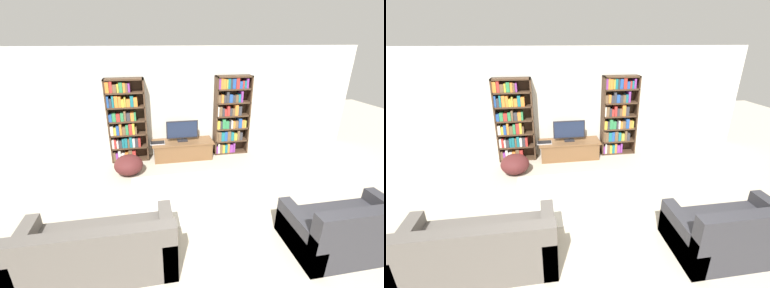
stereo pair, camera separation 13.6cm
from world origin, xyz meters
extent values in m
cube|color=silver|center=(0.00, 4.23, 1.30)|extent=(8.80, 0.06, 2.60)
cube|color=#422D1E|center=(-1.79, 4.03, 0.97)|extent=(0.04, 0.30, 1.95)
cube|color=#422D1E|center=(-0.96, 4.03, 0.97)|extent=(0.04, 0.30, 1.95)
cube|color=#422D1E|center=(-1.38, 4.16, 0.97)|extent=(0.87, 0.04, 1.95)
cube|color=#422D1E|center=(-1.38, 4.03, 1.93)|extent=(0.87, 0.30, 0.04)
cube|color=#422D1E|center=(-1.38, 4.03, 0.02)|extent=(0.83, 0.30, 0.04)
cube|color=brown|center=(-1.75, 4.02, 0.14)|extent=(0.06, 0.24, 0.21)
cube|color=#7F338C|center=(-1.69, 4.02, 0.13)|extent=(0.06, 0.24, 0.18)
cube|color=silver|center=(-1.63, 4.02, 0.16)|extent=(0.05, 0.24, 0.25)
cube|color=silver|center=(-1.55, 4.02, 0.12)|extent=(0.08, 0.24, 0.17)
cube|color=orange|center=(-1.46, 4.02, 0.13)|extent=(0.08, 0.24, 0.18)
cube|color=brown|center=(-1.37, 4.02, 0.16)|extent=(0.08, 0.24, 0.25)
cube|color=#B72D28|center=(-1.29, 4.02, 0.15)|extent=(0.08, 0.24, 0.22)
cube|color=#422D1E|center=(-1.38, 4.03, 0.34)|extent=(0.83, 0.30, 0.04)
cube|color=silver|center=(-1.75, 4.02, 0.47)|extent=(0.05, 0.24, 0.21)
cube|color=#B72D28|center=(-1.69, 4.02, 0.46)|extent=(0.04, 0.24, 0.21)
cube|color=silver|center=(-1.64, 4.02, 0.45)|extent=(0.04, 0.24, 0.17)
cube|color=#333338|center=(-1.58, 4.02, 0.45)|extent=(0.07, 0.24, 0.17)
cube|color=#196B75|center=(-1.51, 4.02, 0.47)|extent=(0.05, 0.24, 0.21)
cube|color=#196B75|center=(-1.45, 4.02, 0.47)|extent=(0.06, 0.24, 0.22)
cube|color=brown|center=(-1.39, 4.02, 0.46)|extent=(0.04, 0.24, 0.21)
cube|color=#196B75|center=(-1.34, 4.02, 0.49)|extent=(0.06, 0.24, 0.25)
cube|color=silver|center=(-1.27, 4.02, 0.47)|extent=(0.05, 0.24, 0.21)
cube|color=#333338|center=(-1.21, 4.02, 0.47)|extent=(0.07, 0.24, 0.21)
cube|color=#B72D28|center=(-1.14, 4.02, 0.47)|extent=(0.05, 0.24, 0.21)
cube|color=#422D1E|center=(-1.38, 4.03, 0.67)|extent=(0.83, 0.30, 0.04)
cube|color=silver|center=(-1.74, 4.02, 0.79)|extent=(0.07, 0.24, 0.21)
cube|color=gold|center=(-1.67, 4.02, 0.77)|extent=(0.05, 0.24, 0.17)
cube|color=#234C99|center=(-1.61, 4.02, 0.79)|extent=(0.06, 0.24, 0.22)
cube|color=orange|center=(-1.54, 4.02, 0.82)|extent=(0.05, 0.24, 0.26)
cube|color=brown|center=(-1.47, 4.02, 0.78)|extent=(0.08, 0.24, 0.19)
cube|color=#2D7F47|center=(-1.40, 4.02, 0.80)|extent=(0.06, 0.24, 0.23)
cube|color=#B72D28|center=(-1.32, 4.02, 0.81)|extent=(0.08, 0.24, 0.25)
cube|color=gold|center=(-1.25, 4.02, 0.82)|extent=(0.05, 0.24, 0.26)
cube|color=brown|center=(-1.20, 4.02, 0.77)|extent=(0.04, 0.24, 0.17)
cube|color=#422D1E|center=(-1.38, 4.03, 0.99)|extent=(0.83, 0.30, 0.04)
cube|color=#234C99|center=(-1.74, 4.02, 1.09)|extent=(0.07, 0.24, 0.16)
cube|color=#2D7F47|center=(-1.66, 4.02, 1.10)|extent=(0.08, 0.24, 0.18)
cube|color=#B72D28|center=(-1.57, 4.02, 1.10)|extent=(0.08, 0.24, 0.17)
cube|color=#2D7F47|center=(-1.48, 4.02, 1.10)|extent=(0.07, 0.24, 0.19)
cube|color=brown|center=(-1.41, 4.02, 1.13)|extent=(0.05, 0.24, 0.23)
cube|color=#333338|center=(-1.34, 4.02, 1.10)|extent=(0.08, 0.24, 0.18)
cube|color=orange|center=(-1.26, 4.02, 1.10)|extent=(0.08, 0.24, 0.18)
cube|color=#2D7F47|center=(-1.19, 4.02, 1.10)|extent=(0.04, 0.24, 0.19)
cube|color=#422D1E|center=(-1.38, 4.03, 1.32)|extent=(0.83, 0.30, 0.04)
cube|color=#234C99|center=(-1.75, 4.02, 1.46)|extent=(0.05, 0.24, 0.25)
cube|color=#333338|center=(-1.70, 4.02, 1.43)|extent=(0.05, 0.24, 0.19)
cube|color=#196B75|center=(-1.64, 4.02, 1.46)|extent=(0.04, 0.24, 0.26)
cube|color=orange|center=(-1.57, 4.02, 1.46)|extent=(0.07, 0.24, 0.25)
cube|color=orange|center=(-1.50, 4.02, 1.46)|extent=(0.06, 0.24, 0.24)
cube|color=gold|center=(-1.44, 4.02, 1.42)|extent=(0.06, 0.24, 0.17)
cube|color=#9E9333|center=(-1.38, 4.02, 1.44)|extent=(0.04, 0.24, 0.22)
cube|color=orange|center=(-1.31, 4.02, 1.42)|extent=(0.08, 0.24, 0.17)
cube|color=#196B75|center=(-1.23, 4.02, 1.45)|extent=(0.07, 0.24, 0.24)
cube|color=orange|center=(-1.15, 4.02, 1.44)|extent=(0.08, 0.24, 0.21)
cube|color=#422D1E|center=(-1.38, 4.03, 1.64)|extent=(0.83, 0.30, 0.04)
cube|color=orange|center=(-1.73, 4.02, 1.78)|extent=(0.08, 0.24, 0.23)
cube|color=#B72D28|center=(-1.65, 4.02, 1.78)|extent=(0.06, 0.24, 0.25)
cube|color=brown|center=(-1.58, 4.02, 1.75)|extent=(0.08, 0.24, 0.17)
cube|color=gold|center=(-1.51, 4.02, 1.75)|extent=(0.04, 0.24, 0.19)
cube|color=#2D7F47|center=(-1.44, 4.02, 1.77)|extent=(0.08, 0.24, 0.21)
cube|color=orange|center=(-1.37, 4.02, 1.76)|extent=(0.05, 0.24, 0.20)
cube|color=brown|center=(-1.32, 4.02, 1.76)|extent=(0.04, 0.24, 0.20)
cube|color=#7F338C|center=(-1.27, 4.02, 1.76)|extent=(0.04, 0.24, 0.19)
cube|color=#422D1E|center=(0.73, 4.03, 0.97)|extent=(0.04, 0.30, 1.95)
cube|color=#422D1E|center=(1.56, 4.03, 0.97)|extent=(0.04, 0.30, 1.95)
cube|color=#422D1E|center=(1.14, 4.16, 0.97)|extent=(0.87, 0.04, 1.95)
cube|color=#422D1E|center=(1.14, 4.03, 1.93)|extent=(0.87, 0.30, 0.04)
cube|color=#422D1E|center=(1.14, 4.03, 0.02)|extent=(0.83, 0.30, 0.04)
cube|color=#7F338C|center=(0.77, 4.02, 0.12)|extent=(0.05, 0.24, 0.18)
cube|color=silver|center=(0.82, 4.02, 0.16)|extent=(0.04, 0.24, 0.25)
cube|color=brown|center=(0.87, 4.02, 0.15)|extent=(0.07, 0.24, 0.22)
cube|color=gold|center=(0.94, 4.02, 0.14)|extent=(0.06, 0.24, 0.20)
cube|color=#196B75|center=(1.01, 4.02, 0.14)|extent=(0.07, 0.24, 0.21)
cube|color=orange|center=(1.07, 4.02, 0.16)|extent=(0.05, 0.24, 0.24)
cube|color=#7F338C|center=(1.14, 4.02, 0.13)|extent=(0.08, 0.24, 0.20)
cube|color=#7F338C|center=(1.22, 4.02, 0.16)|extent=(0.05, 0.24, 0.24)
cube|color=#422D1E|center=(1.14, 4.03, 0.34)|extent=(0.83, 0.30, 0.04)
cube|color=brown|center=(0.76, 4.02, 0.49)|extent=(0.04, 0.24, 0.25)
cube|color=brown|center=(0.83, 4.02, 0.48)|extent=(0.07, 0.24, 0.24)
cube|color=#196B75|center=(0.91, 4.02, 0.47)|extent=(0.08, 0.24, 0.23)
cube|color=#234C99|center=(0.99, 4.02, 0.48)|extent=(0.07, 0.24, 0.24)
cube|color=brown|center=(1.07, 4.02, 0.48)|extent=(0.08, 0.24, 0.25)
cube|color=#196B75|center=(1.15, 4.02, 0.47)|extent=(0.07, 0.24, 0.22)
cube|color=#9E9333|center=(1.24, 4.02, 0.45)|extent=(0.08, 0.24, 0.18)
cube|color=brown|center=(1.31, 4.02, 0.49)|extent=(0.05, 0.24, 0.25)
cube|color=#333338|center=(1.38, 4.02, 0.46)|extent=(0.07, 0.24, 0.19)
cube|color=#422D1E|center=(1.14, 4.03, 0.67)|extent=(0.83, 0.30, 0.04)
cube|color=gold|center=(0.78, 4.02, 0.78)|extent=(0.08, 0.24, 0.20)
cube|color=#333338|center=(0.85, 4.02, 0.78)|extent=(0.05, 0.24, 0.19)
cube|color=#2D7F47|center=(0.92, 4.02, 0.80)|extent=(0.08, 0.24, 0.24)
cube|color=#2D7F47|center=(1.00, 4.02, 0.78)|extent=(0.08, 0.24, 0.19)
cube|color=#333338|center=(1.07, 4.02, 0.77)|extent=(0.05, 0.24, 0.17)
cube|color=silver|center=(1.13, 4.02, 0.78)|extent=(0.04, 0.24, 0.19)
cube|color=orange|center=(1.18, 4.02, 0.77)|extent=(0.05, 0.24, 0.17)
cube|color=brown|center=(1.25, 4.02, 0.78)|extent=(0.07, 0.24, 0.18)
cube|color=#234C99|center=(1.34, 4.02, 0.80)|extent=(0.08, 0.24, 0.23)
cube|color=orange|center=(1.41, 4.02, 0.78)|extent=(0.07, 0.24, 0.19)
cube|color=#9E9333|center=(1.47, 4.02, 0.78)|extent=(0.04, 0.24, 0.18)
cube|color=#422D1E|center=(1.14, 4.03, 0.99)|extent=(0.83, 0.30, 0.04)
cube|color=silver|center=(0.76, 4.02, 1.13)|extent=(0.04, 0.24, 0.23)
cube|color=brown|center=(0.82, 4.02, 1.13)|extent=(0.07, 0.24, 0.23)
cube|color=#333338|center=(0.89, 4.02, 1.10)|extent=(0.05, 0.24, 0.19)
cube|color=#B72D28|center=(0.95, 4.02, 1.09)|extent=(0.05, 0.24, 0.16)
cube|color=#B72D28|center=(1.02, 4.02, 1.13)|extent=(0.06, 0.24, 0.24)
cube|color=#333338|center=(1.08, 4.02, 1.10)|extent=(0.06, 0.24, 0.17)
cube|color=brown|center=(1.14, 4.02, 1.10)|extent=(0.06, 0.24, 0.17)
cube|color=orange|center=(1.22, 4.02, 1.14)|extent=(0.08, 0.24, 0.26)
cube|color=#333338|center=(1.31, 4.02, 1.12)|extent=(0.08, 0.24, 0.22)
cube|color=#422D1E|center=(1.14, 4.03, 1.32)|extent=(0.83, 0.30, 0.04)
cube|color=brown|center=(0.78, 4.02, 1.43)|extent=(0.07, 0.24, 0.18)
cube|color=orange|center=(0.85, 4.02, 1.43)|extent=(0.06, 0.24, 0.19)
cube|color=#333338|center=(0.92, 4.02, 1.42)|extent=(0.06, 0.24, 0.17)
cube|color=#333338|center=(0.98, 4.02, 1.46)|extent=(0.06, 0.24, 0.25)
cube|color=#234C99|center=(1.06, 4.02, 1.43)|extent=(0.08, 0.24, 0.19)
cube|color=#333338|center=(1.14, 4.02, 1.42)|extent=(0.06, 0.24, 0.17)
cube|color=brown|center=(1.21, 4.02, 1.42)|extent=(0.06, 0.24, 0.18)
cube|color=#196B75|center=(1.27, 4.02, 1.43)|extent=(0.05, 0.24, 0.19)
cube|color=#7F338C|center=(1.33, 4.02, 1.46)|extent=(0.05, 0.24, 0.26)
cube|color=#422D1E|center=(1.14, 4.03, 1.64)|extent=(0.83, 0.30, 0.04)
cube|color=#7F338C|center=(0.77, 4.02, 1.78)|extent=(0.05, 0.24, 0.24)
cube|color=orange|center=(0.82, 4.02, 1.79)|extent=(0.05, 0.24, 0.26)
cube|color=orange|center=(0.88, 4.02, 1.78)|extent=(0.07, 0.24, 0.23)
cube|color=#9E9333|center=(0.95, 4.02, 1.77)|extent=(0.04, 0.24, 0.22)
cube|color=#196B75|center=(1.00, 4.02, 1.78)|extent=(0.06, 0.24, 0.23)
cube|color=#333338|center=(1.06, 4.02, 1.77)|extent=(0.04, 0.24, 0.23)
cube|color=#234C99|center=(1.12, 4.02, 1.78)|extent=(0.08, 0.24, 0.23)
cube|color=#B72D28|center=(1.21, 4.02, 1.79)|extent=(0.08, 0.24, 0.25)
cube|color=#234C99|center=(1.29, 4.02, 1.74)|extent=(0.07, 0.24, 0.17)
cube|color=#B72D28|center=(1.35, 4.02, 1.75)|extent=(0.04, 0.24, 0.18)
cube|color=#196B75|center=(1.40, 4.02, 1.75)|extent=(0.04, 0.24, 0.18)
cube|color=#7F338C|center=(1.45, 4.02, 1.77)|extent=(0.05, 0.24, 0.22)
cube|color=brown|center=(-0.12, 3.89, 0.20)|extent=(1.39, 0.52, 0.41)
cube|color=brown|center=(-0.12, 3.89, 0.42)|extent=(1.48, 0.55, 0.04)
cube|color=black|center=(-0.12, 3.91, 0.46)|extent=(0.24, 0.16, 0.03)
cylinder|color=black|center=(-0.12, 3.91, 0.50)|extent=(0.04, 0.04, 0.05)
cube|color=black|center=(-0.12, 3.91, 0.74)|extent=(0.76, 0.04, 0.43)
cube|color=#19233D|center=(-0.12, 3.89, 0.74)|extent=(0.71, 0.00, 0.38)
cube|color=#B7B7BC|center=(-0.72, 3.85, 0.45)|extent=(0.34, 0.21, 0.02)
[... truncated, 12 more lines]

